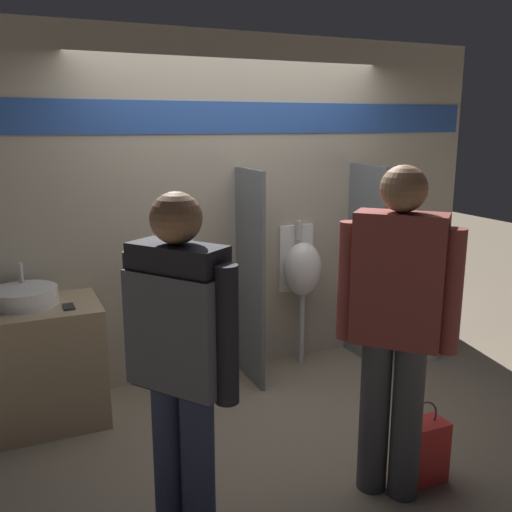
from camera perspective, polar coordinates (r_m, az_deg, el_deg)
The scene contains 13 objects.
ground_plane at distance 4.48m, azimuth 0.91°, elevation -13.67°, with size 16.00×16.00×0.00m, color gray.
display_wall at distance 4.60m, azimuth -2.18°, elevation 4.90°, with size 4.49×0.07×2.70m.
sink_counter at distance 4.20m, azimuth -22.30°, elevation -10.28°, with size 1.04×0.61×0.84m.
sink_basin at distance 4.11m, azimuth -22.20°, elevation -3.76°, with size 0.44×0.44×0.25m.
cell_phone at distance 3.96m, azimuth -18.23°, elevation -4.83°, with size 0.07×0.14×0.01m.
divider_near_counter at distance 4.45m, azimuth -0.61°, elevation -2.19°, with size 0.03×0.51×1.69m.
divider_mid at distance 4.96m, azimuth 10.79°, elevation -0.84°, with size 0.03×0.51×1.69m.
urinal_near_counter at distance 4.40m, azimuth -7.69°, elevation -2.73°, with size 0.33×0.27×1.23m.
urinal_far at distance 4.79m, azimuth 4.64°, elevation -1.34°, with size 0.33×0.27×1.23m.
toilet at distance 5.37m, azimuth 15.62°, elevation -5.92°, with size 0.41×0.58×0.92m.
person_in_vest at distance 2.62m, azimuth -7.57°, elevation -9.60°, with size 0.45×0.52×1.74m.
person_with_lanyard at distance 3.10m, azimuth 13.82°, elevation -6.36°, with size 0.47×0.49×1.82m.
shopping_bag at distance 3.57m, azimuth 16.20°, elevation -18.24°, with size 0.29×0.16×0.50m.
Camera 1 is at (-1.69, -3.63, 2.01)m, focal length 40.00 mm.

